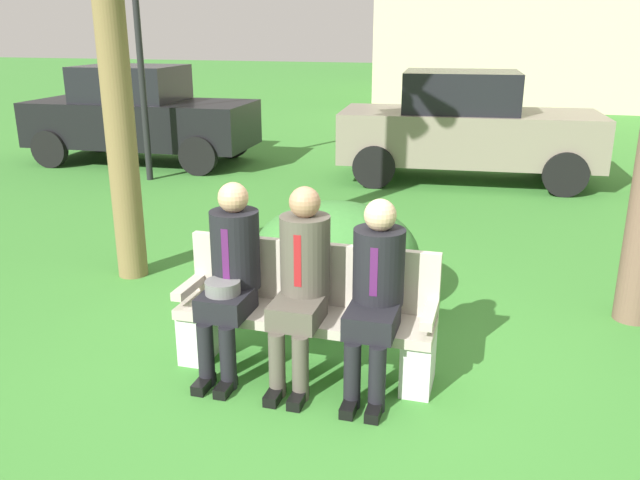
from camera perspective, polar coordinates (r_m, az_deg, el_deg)
ground_plane at (r=4.80m, az=1.40°, el=-10.92°), size 80.00×80.00×0.00m
park_bench at (r=4.61m, az=-1.17°, el=-6.41°), size 1.80×0.44×0.90m
seated_man_left at (r=4.54m, az=-7.77°, el=-2.58°), size 0.34×0.72×1.33m
seated_man_middle at (r=4.37m, az=-1.62°, el=-3.14°), size 0.34×0.72×1.34m
seated_man_right at (r=4.26m, az=4.85°, el=-4.13°), size 0.34×0.72×1.29m
shrub_near_bench at (r=5.66m, az=1.36°, el=-1.26°), size 1.45×1.33×0.90m
parked_car_near at (r=12.13m, az=-15.39°, el=10.42°), size 3.97×1.86×1.68m
parked_car_far at (r=10.52m, az=12.60°, el=9.54°), size 4.02×1.98×1.68m
street_lamp at (r=10.57m, az=-15.61°, el=17.86°), size 0.24×0.24×3.96m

